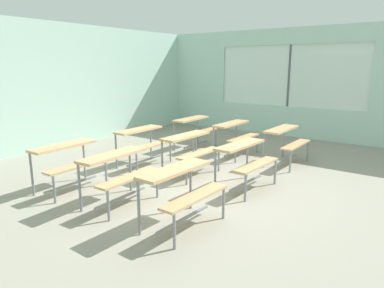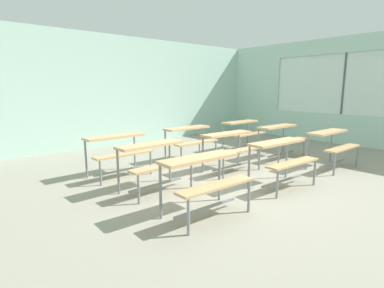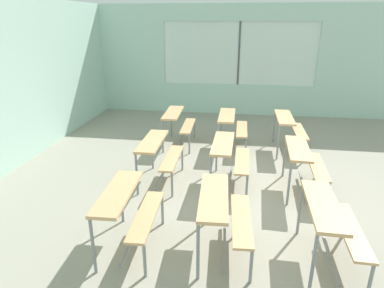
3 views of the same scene
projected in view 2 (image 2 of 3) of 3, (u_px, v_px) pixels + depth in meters
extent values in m
cube|color=gray|center=(237.00, 183.00, 5.19)|extent=(10.00, 9.00, 0.05)
cube|color=silver|center=(115.00, 91.00, 8.29)|extent=(10.00, 0.12, 3.00)
cube|color=silver|center=(358.00, 131.00, 8.27)|extent=(0.12, 9.00, 0.85)
cube|color=silver|center=(367.00, 42.00, 7.83)|extent=(0.12, 9.00, 0.45)
cube|color=silver|center=(257.00, 85.00, 10.70)|extent=(0.12, 1.90, 1.70)
cube|color=silver|center=(344.00, 84.00, 8.41)|extent=(0.02, 4.20, 1.70)
cube|color=#4C5156|center=(344.00, 84.00, 8.41)|extent=(0.06, 0.05, 1.70)
cube|color=tan|center=(199.00, 158.00, 3.79)|extent=(1.11, 0.34, 0.04)
cube|color=tan|center=(216.00, 186.00, 3.59)|extent=(1.10, 0.24, 0.03)
cylinder|color=gray|center=(160.00, 191.00, 3.65)|extent=(0.04, 0.04, 0.72)
cylinder|color=gray|center=(219.00, 176.00, 4.27)|extent=(0.04, 0.04, 0.72)
cylinder|color=gray|center=(188.00, 216.00, 3.26)|extent=(0.04, 0.04, 0.44)
cylinder|color=gray|center=(249.00, 196.00, 3.88)|extent=(0.04, 0.04, 0.44)
cube|color=gray|center=(206.00, 208.00, 3.80)|extent=(1.00, 0.05, 0.03)
cube|color=tan|center=(277.00, 142.00, 4.88)|extent=(1.11, 0.36, 0.04)
cube|color=tan|center=(293.00, 163.00, 4.69)|extent=(1.11, 0.26, 0.03)
cylinder|color=gray|center=(249.00, 167.00, 4.76)|extent=(0.04, 0.04, 0.72)
cylinder|color=gray|center=(287.00, 158.00, 5.36)|extent=(0.04, 0.04, 0.72)
cylinder|color=gray|center=(277.00, 184.00, 4.36)|extent=(0.04, 0.04, 0.44)
cylinder|color=gray|center=(315.00, 172.00, 4.96)|extent=(0.04, 0.04, 0.44)
cube|color=gray|center=(282.00, 181.00, 4.89)|extent=(1.00, 0.07, 0.03)
cube|color=tan|center=(328.00, 132.00, 6.02)|extent=(1.10, 0.32, 0.04)
cube|color=tan|center=(343.00, 148.00, 5.83)|extent=(1.10, 0.22, 0.03)
cylinder|color=gray|center=(307.00, 152.00, 5.87)|extent=(0.04, 0.04, 0.72)
cylinder|color=gray|center=(331.00, 146.00, 6.51)|extent=(0.04, 0.04, 0.72)
cylinder|color=gray|center=(334.00, 164.00, 5.49)|extent=(0.04, 0.04, 0.44)
cylinder|color=gray|center=(357.00, 156.00, 6.12)|extent=(0.04, 0.04, 0.44)
cube|color=gray|center=(332.00, 163.00, 6.03)|extent=(1.00, 0.03, 0.03)
cube|color=tan|center=(150.00, 145.00, 4.68)|extent=(1.11, 0.38, 0.04)
cube|color=tan|center=(163.00, 166.00, 4.51)|extent=(1.11, 0.28, 0.03)
cylinder|color=gray|center=(118.00, 171.00, 4.52)|extent=(0.04, 0.04, 0.72)
cylinder|color=gray|center=(170.00, 160.00, 5.19)|extent=(0.04, 0.04, 0.72)
cylinder|color=gray|center=(139.00, 189.00, 4.15)|extent=(0.04, 0.04, 0.44)
cylinder|color=gray|center=(191.00, 175.00, 4.82)|extent=(0.04, 0.04, 0.44)
cube|color=gray|center=(156.00, 185.00, 4.70)|extent=(1.00, 0.08, 0.03)
cube|color=tan|center=(227.00, 134.00, 5.79)|extent=(1.11, 0.34, 0.04)
cube|color=tan|center=(239.00, 151.00, 5.60)|extent=(1.10, 0.24, 0.03)
cylinder|color=gray|center=(203.00, 154.00, 5.65)|extent=(0.04, 0.04, 0.72)
cylinder|color=gray|center=(239.00, 148.00, 6.28)|extent=(0.04, 0.04, 0.72)
cylinder|color=gray|center=(223.00, 167.00, 5.26)|extent=(0.04, 0.04, 0.44)
cylinder|color=gray|center=(259.00, 159.00, 5.88)|extent=(0.04, 0.04, 0.44)
cube|color=gray|center=(232.00, 166.00, 5.80)|extent=(1.00, 0.05, 0.03)
cube|color=tan|center=(277.00, 127.00, 6.88)|extent=(1.10, 0.32, 0.04)
cube|color=tan|center=(289.00, 140.00, 6.69)|extent=(1.10, 0.22, 0.03)
cylinder|color=gray|center=(258.00, 144.00, 6.73)|extent=(0.04, 0.04, 0.72)
cylinder|color=gray|center=(283.00, 139.00, 7.36)|extent=(0.04, 0.04, 0.72)
cylinder|color=gray|center=(279.00, 154.00, 6.34)|extent=(0.04, 0.04, 0.44)
cylinder|color=gray|center=(304.00, 148.00, 6.98)|extent=(0.04, 0.04, 0.44)
cube|color=gray|center=(281.00, 154.00, 6.89)|extent=(1.00, 0.03, 0.03)
cube|color=tan|center=(114.00, 137.00, 5.47)|extent=(1.11, 0.36, 0.04)
cube|color=tan|center=(124.00, 154.00, 5.29)|extent=(1.11, 0.26, 0.03)
cylinder|color=gray|center=(86.00, 159.00, 5.31)|extent=(0.04, 0.04, 0.72)
cylinder|color=gray|center=(135.00, 151.00, 5.97)|extent=(0.04, 0.04, 0.72)
cylinder|color=gray|center=(100.00, 173.00, 4.93)|extent=(0.04, 0.04, 0.44)
cylinder|color=gray|center=(151.00, 163.00, 5.60)|extent=(0.04, 0.04, 0.44)
cube|color=gray|center=(120.00, 171.00, 5.48)|extent=(1.00, 0.07, 0.03)
cube|color=tan|center=(187.00, 128.00, 6.62)|extent=(1.10, 0.33, 0.04)
cube|color=tan|center=(197.00, 142.00, 6.43)|extent=(1.10, 0.23, 0.03)
cylinder|color=gray|center=(165.00, 146.00, 6.47)|extent=(0.04, 0.04, 0.72)
cylinder|color=gray|center=(199.00, 141.00, 7.11)|extent=(0.04, 0.04, 0.72)
cylinder|color=gray|center=(181.00, 157.00, 6.08)|extent=(0.04, 0.04, 0.44)
cylinder|color=gray|center=(216.00, 150.00, 6.73)|extent=(0.04, 0.04, 0.44)
cube|color=gray|center=(191.00, 156.00, 6.63)|extent=(1.00, 0.05, 0.03)
cube|color=tan|center=(240.00, 122.00, 7.77)|extent=(1.11, 0.35, 0.04)
cube|color=tan|center=(250.00, 134.00, 7.59)|extent=(1.11, 0.25, 0.03)
cylinder|color=gray|center=(223.00, 137.00, 7.61)|extent=(0.04, 0.04, 0.72)
cylinder|color=gray|center=(248.00, 133.00, 8.26)|extent=(0.04, 0.04, 0.72)
cylinder|color=gray|center=(240.00, 146.00, 7.23)|extent=(0.04, 0.04, 0.44)
cylinder|color=gray|center=(264.00, 141.00, 7.89)|extent=(0.04, 0.04, 0.44)
cube|color=gray|center=(244.00, 146.00, 7.78)|extent=(1.00, 0.06, 0.03)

